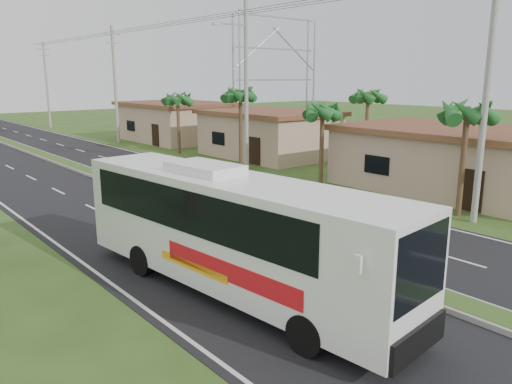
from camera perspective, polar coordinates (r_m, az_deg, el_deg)
ground at (r=16.15m, az=16.11°, el=-10.33°), size 180.00×180.00×0.00m
road_asphalt at (r=31.35m, az=-15.63°, el=1.01°), size 14.00×160.00×0.02m
median_strip at (r=31.34m, az=-15.64°, el=1.17°), size 1.20×160.00×0.18m
lane_edge_right at (r=34.58m, az=-5.50°, el=2.50°), size 0.12×160.00×0.01m
shop_near at (r=30.35m, az=21.86°, el=3.56°), size 8.60×12.60×3.52m
shop_mid at (r=40.33m, az=1.43°, el=6.71°), size 7.60×10.60×3.67m
shop_far at (r=51.61m, az=-9.01°, el=8.01°), size 8.60×11.60×3.82m
palm_verge_a at (r=24.24m, az=23.01°, el=8.39°), size 2.40×2.40×5.45m
palm_verge_b at (r=29.77m, az=7.62°, el=9.21°), size 2.40×2.40×5.05m
palm_verge_c at (r=34.47m, az=-1.79°, el=11.09°), size 2.40×2.40×5.85m
palm_verge_d at (r=42.18m, az=-8.96°, el=10.50°), size 2.40×2.40×5.25m
palm_behind_shop at (r=37.88m, az=12.69°, el=10.66°), size 2.40×2.40×5.65m
utility_pole_a at (r=23.31m, az=24.85°, el=10.38°), size 1.60×0.28×11.00m
utility_pole_b at (r=33.46m, az=-1.18°, el=12.98°), size 3.20×0.28×12.00m
utility_pole_c at (r=50.64m, az=-15.81°, el=11.84°), size 1.60×0.28×11.00m
utility_pole_d at (r=69.33m, az=-22.80°, el=11.29°), size 1.60×0.28×10.50m
billboard_lattice at (r=51.39m, az=2.28°, el=13.59°), size 10.18×1.18×12.07m
coach_bus_main at (r=14.42m, az=-2.93°, el=-3.89°), size 3.48×11.81×3.76m
motorcyclist at (r=21.82m, az=-2.62°, el=-1.50°), size 1.65×0.63×2.20m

